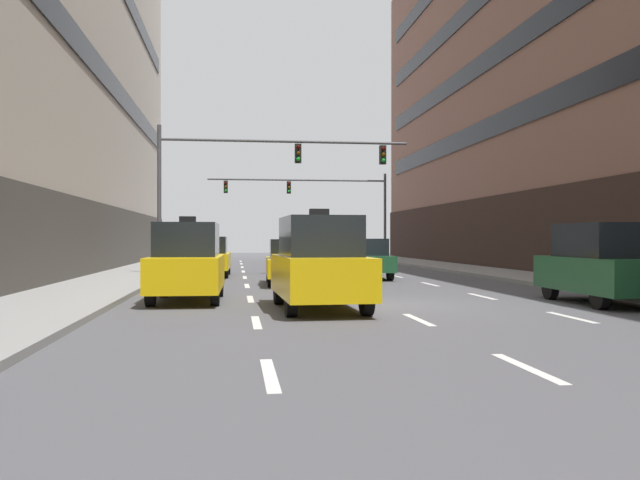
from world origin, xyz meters
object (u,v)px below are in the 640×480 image
taxi_driving_0 (188,262)px  car_parked_1 (602,264)px  taxi_driving_4 (292,262)px  traffic_signal_0 (251,168)px  traffic_signal_1 (320,196)px  car_driving_1 (365,259)px  taxi_driving_2 (319,263)px  taxi_driving_3 (207,257)px

taxi_driving_0 → car_parked_1: bearing=-11.2°
taxi_driving_4 → traffic_signal_0: size_ratio=0.39×
traffic_signal_1 → car_parked_1: bearing=-84.1°
taxi_driving_4 → traffic_signal_1: bearing=80.2°
car_driving_1 → taxi_driving_0: bearing=-125.5°
taxi_driving_2 → taxi_driving_3: (-3.09, 13.71, -0.22)m
traffic_signal_0 → traffic_signal_1: traffic_signal_0 is taller
taxi_driving_2 → traffic_signal_0: traffic_signal_0 is taller
taxi_driving_0 → car_driving_1: 11.12m
taxi_driving_3 → traffic_signal_0: size_ratio=0.42×
car_parked_1 → taxi_driving_4: bearing=132.1°
taxi_driving_0 → traffic_signal_1: traffic_signal_1 is taller
traffic_signal_0 → car_driving_1: bearing=-30.3°
taxi_driving_4 → taxi_driving_2: bearing=-90.6°
taxi_driving_0 → taxi_driving_2: bearing=-38.1°
car_driving_1 → taxi_driving_2: 11.97m
taxi_driving_2 → car_parked_1: (7.15, 0.42, -0.06)m
car_parked_1 → traffic_signal_1: traffic_signal_1 is taller
taxi_driving_4 → car_parked_1: size_ratio=1.03×
car_driving_1 → traffic_signal_0: bearing=149.7°
car_driving_1 → taxi_driving_4: taxi_driving_4 is taller
taxi_driving_3 → traffic_signal_1: bearing=67.7°
car_driving_1 → traffic_signal_1: bearing=88.0°
taxi_driving_3 → car_parked_1: (10.23, -13.29, 0.16)m
taxi_driving_3 → traffic_signal_1: 19.00m
car_driving_1 → taxi_driving_4: 4.60m
traffic_signal_0 → traffic_signal_1: (5.22, 16.78, -0.12)m
traffic_signal_0 → taxi_driving_0: bearing=-99.2°
taxi_driving_2 → car_driving_1: bearing=73.8°
car_driving_1 → car_parked_1: size_ratio=1.05×
car_parked_1 → traffic_signal_1: bearing=95.9°
taxi_driving_2 → taxi_driving_3: taxi_driving_2 is taller
taxi_driving_0 → traffic_signal_0: size_ratio=0.38×
taxi_driving_0 → car_driving_1: (6.46, 9.05, -0.21)m
taxi_driving_0 → car_driving_1: taxi_driving_0 is taller
car_driving_1 → traffic_signal_1: size_ratio=0.35×
taxi_driving_2 → taxi_driving_4: size_ratio=1.03×
taxi_driving_3 → car_parked_1: size_ratio=1.09×
taxi_driving_3 → taxi_driving_0: bearing=-90.2°
taxi_driving_0 → taxi_driving_3: bearing=89.8°
taxi_driving_0 → taxi_driving_4: size_ratio=0.98×
taxi_driving_0 → car_parked_1: size_ratio=1.01×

